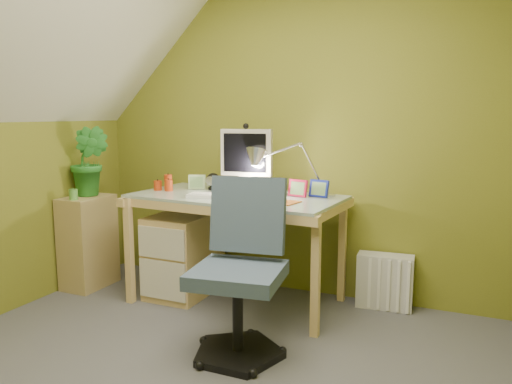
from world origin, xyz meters
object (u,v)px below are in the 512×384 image
at_px(desk, 236,249).
at_px(radiator, 385,281).
at_px(monitor, 247,159).
at_px(task_chair, 237,271).
at_px(side_ledge, 88,242).
at_px(potted_plant, 90,161).
at_px(desk_lamp, 305,157).

distance_m(desk, radiator, 1.07).
bearing_deg(desk, monitor, 94.14).
bearing_deg(task_chair, side_ledge, 152.07).
bearing_deg(potted_plant, monitor, 13.93).
bearing_deg(side_ledge, desk, 7.91).
distance_m(side_ledge, radiator, 2.28).
xyz_separation_m(desk, side_ledge, (-1.22, -0.17, -0.03)).
height_order(desk_lamp, radiator, desk_lamp).
relative_size(potted_plant, radiator, 1.43).
xyz_separation_m(desk_lamp, side_ledge, (-1.67, -0.35, -0.70)).
distance_m(monitor, potted_plant, 1.24).
height_order(monitor, side_ledge, monitor).
xyz_separation_m(monitor, radiator, (1.01, 0.14, -0.84)).
xyz_separation_m(desk_lamp, radiator, (0.56, 0.14, -0.87)).
distance_m(potted_plant, task_chair, 1.77).
distance_m(desk, monitor, 0.66).
bearing_deg(task_chair, radiator, 51.48).
height_order(monitor, task_chair, monitor).
distance_m(monitor, desk_lamp, 0.45).
height_order(potted_plant, radiator, potted_plant).
height_order(desk, side_ledge, desk).
relative_size(desk, monitor, 2.99).
relative_size(side_ledge, radiator, 1.89).
distance_m(side_ledge, task_chair, 1.70).
relative_size(desk, radiator, 3.84).
distance_m(monitor, side_ledge, 1.43).
xyz_separation_m(side_ledge, radiator, (2.22, 0.49, -0.17)).
xyz_separation_m(potted_plant, radiator, (2.21, 0.44, -0.80)).
distance_m(task_chair, radiator, 1.28).
xyz_separation_m(desk_lamp, potted_plant, (-1.66, -0.30, -0.06)).
height_order(desk, task_chair, task_chair).
distance_m(desk_lamp, side_ledge, 1.84).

